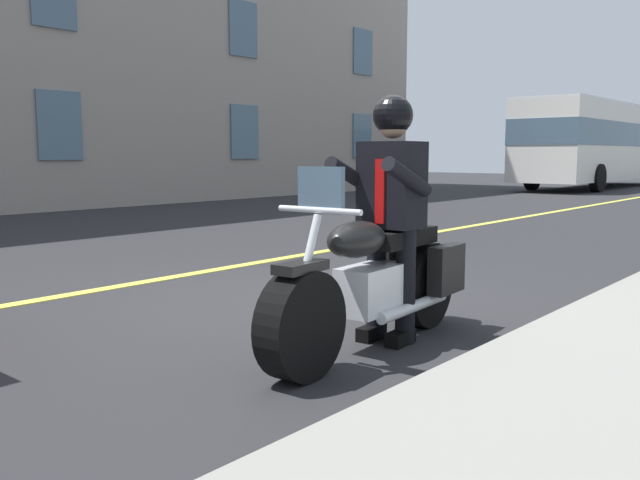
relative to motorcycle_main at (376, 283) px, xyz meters
name	(u,v)px	position (x,y,z in m)	size (l,w,h in m)	color
ground_plane	(301,307)	(-0.57, -1.22, -0.45)	(80.00, 80.00, 0.00)	#28282B
lane_center_stripe	(162,279)	(-0.57, -3.22, -0.45)	(60.00, 0.16, 0.01)	#E5DB4C
motorcycle_main	(376,283)	(0.00, 0.00, 0.00)	(2.22, 0.69, 1.26)	black
rider_main	(391,197)	(-0.19, -0.02, 0.58)	(0.65, 0.58, 1.74)	black
bus_near	(595,141)	(-23.96, -6.39, 1.42)	(11.05, 2.70, 3.30)	white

